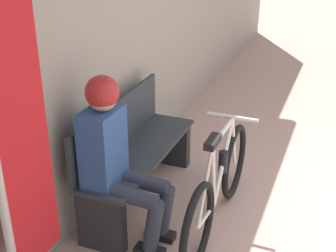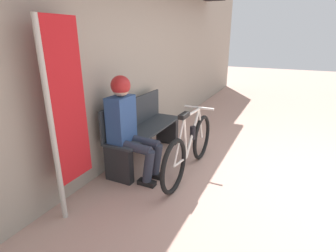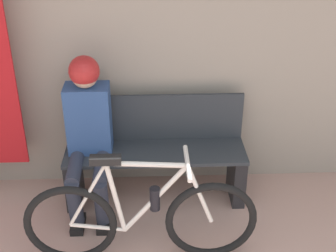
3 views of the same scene
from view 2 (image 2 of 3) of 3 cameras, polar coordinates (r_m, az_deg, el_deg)
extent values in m
plane|color=tan|center=(3.62, 31.05, -11.90)|extent=(24.00, 24.00, 0.00)
cube|color=#9E9384|center=(3.81, -9.06, 17.44)|extent=(12.00, 0.12, 3.20)
cube|color=#2D3338|center=(3.67, -4.77, -0.68)|extent=(1.45, 0.42, 0.03)
cube|color=#2D3338|center=(3.71, -7.47, 2.89)|extent=(1.45, 0.03, 0.40)
cube|color=#232326|center=(3.25, -10.65, -8.26)|extent=(0.10, 0.36, 0.44)
cube|color=#232326|center=(4.31, -0.21, -0.87)|extent=(0.10, 0.36, 0.44)
torus|color=black|center=(2.95, 1.31, -8.77)|extent=(0.64, 0.05, 0.64)
torus|color=black|center=(3.78, 7.34, -2.46)|extent=(0.64, 0.05, 0.64)
cylinder|color=silver|center=(3.23, 5.24, 2.82)|extent=(0.52, 0.03, 0.07)
cylinder|color=silver|center=(3.36, 5.39, -1.48)|extent=(0.45, 0.03, 0.54)
cylinder|color=silver|center=(3.13, 3.73, -2.74)|extent=(0.13, 0.03, 0.56)
cylinder|color=silver|center=(3.12, 2.70, -7.80)|extent=(0.37, 0.03, 0.08)
cylinder|color=silver|center=(2.96, 2.42, -3.43)|extent=(0.29, 0.02, 0.51)
cylinder|color=silver|center=(3.62, 7.05, 0.47)|extent=(0.20, 0.03, 0.47)
cube|color=black|center=(2.99, 3.51, 2.30)|extent=(0.20, 0.07, 0.05)
cylinder|color=silver|center=(3.47, 6.76, 3.98)|extent=(0.03, 0.40, 0.03)
cylinder|color=black|center=(3.36, 5.39, -1.48)|extent=(0.07, 0.07, 0.17)
cylinder|color=#2D3342|center=(3.09, -7.19, -4.66)|extent=(0.11, 0.41, 0.13)
cylinder|color=#2D3342|center=(3.10, -4.27, -8.78)|extent=(0.11, 0.17, 0.41)
cube|color=black|center=(3.22, -4.65, -12.21)|extent=(0.10, 0.22, 0.06)
cylinder|color=#2D3342|center=(3.24, -5.30, -3.38)|extent=(0.11, 0.41, 0.13)
cylinder|color=#2D3342|center=(3.25, -2.52, -7.29)|extent=(0.11, 0.17, 0.41)
cube|color=black|center=(3.37, -2.93, -10.63)|extent=(0.10, 0.22, 0.06)
cube|color=#2D4C84|center=(3.19, -10.15, 1.52)|extent=(0.34, 0.22, 0.55)
sphere|color=tan|center=(3.09, -10.25, 8.14)|extent=(0.20, 0.20, 0.20)
sphere|color=#B22323|center=(3.08, -10.28, 8.69)|extent=(0.23, 0.23, 0.23)
cylinder|color=#B7B2A8|center=(2.51, -23.98, -0.40)|extent=(0.05, 0.05, 1.87)
cube|color=red|center=(2.60, -20.81, 4.58)|extent=(0.40, 0.02, 1.53)
camera|label=1|loc=(0.63, -108.84, 61.09)|focal=50.00mm
camera|label=3|loc=(3.36, 56.82, 23.97)|focal=50.00mm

